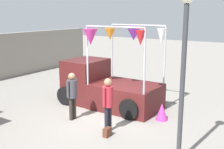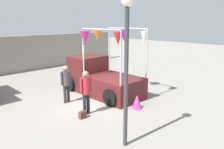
# 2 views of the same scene
# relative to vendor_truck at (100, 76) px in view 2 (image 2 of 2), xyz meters

# --- Properties ---
(ground_plane) EXTENTS (60.00, 60.00, 0.00)m
(ground_plane) POSITION_rel_vendor_truck_xyz_m (-1.23, -0.81, -0.87)
(ground_plane) COLOR gray
(vendor_truck) EXTENTS (2.46, 4.04, 3.30)m
(vendor_truck) POSITION_rel_vendor_truck_xyz_m (0.00, 0.00, 0.00)
(vendor_truck) COLOR #4C1919
(vendor_truck) RESTS_ON ground
(person_customer) EXTENTS (0.53, 0.34, 1.75)m
(person_customer) POSITION_rel_vendor_truck_xyz_m (-2.22, -1.68, 0.19)
(person_customer) COLOR black
(person_customer) RESTS_ON ground
(person_vendor) EXTENTS (0.53, 0.34, 1.70)m
(person_vendor) POSITION_rel_vendor_truck_xyz_m (-2.05, -0.03, 0.16)
(person_vendor) COLOR #2D2823
(person_vendor) RESTS_ON ground
(handbag) EXTENTS (0.28, 0.16, 0.28)m
(handbag) POSITION_rel_vendor_truck_xyz_m (-2.57, -1.88, -0.73)
(handbag) COLOR #592D1E
(handbag) RESTS_ON ground
(street_lamp) EXTENTS (0.32, 0.32, 4.27)m
(street_lamp) POSITION_rel_vendor_truck_xyz_m (-2.82, -4.25, 1.88)
(street_lamp) COLOR #333338
(street_lamp) RESTS_ON ground
(brick_boundary_wall) EXTENTS (18.00, 0.36, 2.60)m
(brick_boundary_wall) POSITION_rel_vendor_truck_xyz_m (-1.23, 7.58, 0.43)
(brick_boundary_wall) COLOR gray
(brick_boundary_wall) RESTS_ON ground
(folded_kite_bundle_magenta) EXTENTS (0.53, 0.53, 0.60)m
(folded_kite_bundle_magenta) POSITION_rel_vendor_truck_xyz_m (-0.36, -2.73, -0.57)
(folded_kite_bundle_magenta) COLOR #D83399
(folded_kite_bundle_magenta) RESTS_ON ground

